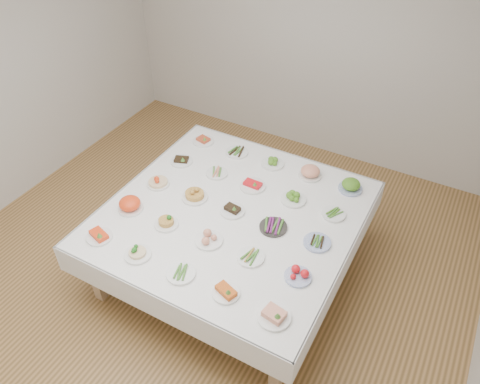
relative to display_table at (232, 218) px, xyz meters
The scene contains 27 objects.
room_envelope 1.18m from the display_table, 154.32° to the right, with size 5.02×5.02×2.81m.
display_table is the anchor object (origin of this frame).
dish_0 1.17m from the display_table, 135.13° to the right, with size 0.22×0.22×0.11m.
dish_1 0.93m from the display_table, 116.77° to the right, with size 0.22×0.22×0.11m.
dish_2 0.82m from the display_table, 89.57° to the right, with size 0.23×0.23×0.05m.
dish_3 0.91m from the display_table, 63.12° to the right, with size 0.21×0.21×0.09m.
dish_4 1.17m from the display_table, 45.30° to the right, with size 0.24×0.24×0.11m.
dish_5 0.93m from the display_table, 153.61° to the right, with size 0.24×0.24×0.15m.
dish_6 0.60m from the display_table, 135.11° to the right, with size 0.21×0.21×0.11m.
dish_7 0.42m from the display_table, 88.83° to the right, with size 0.23×0.23×0.11m.
dish_8 0.58m from the display_table, 45.04° to the right, with size 0.22×0.22×0.05m.
dish_9 0.92m from the display_table, 26.23° to the right, with size 0.21×0.21×0.09m.
dish_10 0.83m from the display_table, behind, with size 0.22×0.22×0.12m.
dish_11 0.42m from the display_table, behind, with size 0.24×0.24×0.14m.
dish_12 0.10m from the display_table, 76.78° to the left, with size 0.22×0.22×0.09m.
dish_13 0.42m from the display_table, ahead, with size 0.26×0.24×0.06m.
dish_14 0.82m from the display_table, ahead, with size 0.23×0.23×0.05m.
dish_15 0.93m from the display_table, 153.64° to the left, with size 0.22×0.22×0.10m.
dish_16 0.58m from the display_table, 134.65° to the left, with size 0.21×0.21×0.05m.
dish_17 0.42m from the display_table, 90.65° to the left, with size 0.24×0.24×0.10m.
dish_18 0.60m from the display_table, 44.81° to the left, with size 0.23×0.23×0.10m.
dish_19 0.91m from the display_table, 26.57° to the left, with size 0.21×0.21×0.05m.
dish_20 1.17m from the display_table, 134.99° to the left, with size 0.23×0.23×0.09m.
dish_21 0.92m from the display_table, 116.39° to the left, with size 0.23×0.23×0.06m.
dish_22 0.83m from the display_table, 89.42° to the left, with size 0.23×0.23×0.09m.
dish_23 0.94m from the display_table, 63.53° to the left, with size 0.22×0.22×0.15m.
dish_24 1.17m from the display_table, 44.80° to the left, with size 0.22×0.22×0.14m.
Camera 1 is at (1.81, -2.56, 3.60)m, focal length 35.00 mm.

